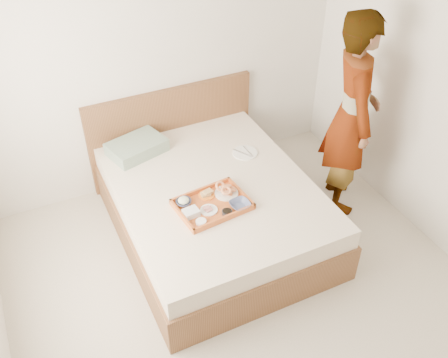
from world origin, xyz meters
name	(u,v)px	position (x,y,z in m)	size (l,w,h in m)	color
ground	(261,317)	(0.00, 0.00, 0.00)	(3.50, 4.00, 0.01)	beige
wall_back	(157,54)	(0.00, 2.00, 1.30)	(3.50, 0.01, 2.60)	silver
bed	(214,209)	(0.07, 1.00, 0.27)	(1.65, 2.00, 0.53)	brown
headboard	(172,133)	(0.07, 1.97, 0.47)	(1.65, 0.06, 0.95)	brown
pillow	(137,147)	(-0.36, 1.72, 0.59)	(0.49, 0.33, 0.12)	gray
tray	(212,204)	(-0.05, 0.76, 0.56)	(0.56, 0.41, 0.05)	#C35C20
prawn_plate	(226,193)	(0.11, 0.84, 0.55)	(0.19, 0.19, 0.01)	white
navy_bowl_big	(240,205)	(0.14, 0.65, 0.56)	(0.16, 0.16, 0.04)	#191D48
sauce_dish	(227,212)	(0.01, 0.62, 0.56)	(0.08, 0.08, 0.03)	black
meat_plate	(209,210)	(-0.10, 0.71, 0.55)	(0.14, 0.14, 0.01)	white
bread_plate	(207,195)	(-0.04, 0.89, 0.55)	(0.14, 0.14, 0.01)	orange
salad_bowl	(184,202)	(-0.25, 0.87, 0.56)	(0.12, 0.12, 0.04)	#191D48
plastic_tub	(191,213)	(-0.24, 0.73, 0.57)	(0.12, 0.10, 0.05)	silver
cheese_round	(201,222)	(-0.21, 0.61, 0.56)	(0.08, 0.08, 0.03)	white
dinner_plate	(245,153)	(0.52, 1.29, 0.54)	(0.23, 0.23, 0.01)	white
person	(352,116)	(1.32, 0.89, 0.93)	(0.68, 0.44, 1.86)	silver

